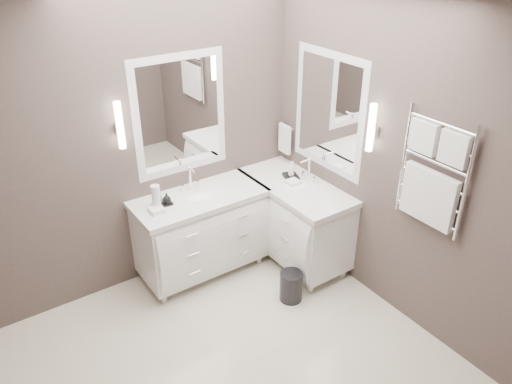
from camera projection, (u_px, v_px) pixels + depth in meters
floor at (230, 371)px, 3.88m from camera, size 3.20×3.00×0.01m
ceiling at (218, 1)px, 2.58m from camera, size 3.20×3.00×0.01m
wall_back at (135, 147)px, 4.31m from camera, size 3.20×0.01×2.70m
wall_front at (408, 377)px, 2.14m from camera, size 3.20×0.01×2.70m
wall_right at (395, 163)px, 4.03m from camera, size 0.01×3.00×2.70m
vanity_back at (201, 229)px, 4.75m from camera, size 1.24×0.59×0.97m
vanity_right at (294, 217)px, 4.95m from camera, size 0.59×1.24×0.97m
mirror_back at (180, 115)px, 4.43m from camera, size 0.90×0.02×1.10m
mirror_right at (328, 112)px, 4.50m from camera, size 0.02×0.90×1.10m
sconce_back at (120, 126)px, 4.08m from camera, size 0.06×0.06×0.40m
sconce_right at (371, 129)px, 4.03m from camera, size 0.06×0.06×0.40m
towel_bar_corner at (285, 138)px, 5.09m from camera, size 0.03×0.22×0.30m
towel_ladder at (432, 179)px, 3.69m from camera, size 0.06×0.58×0.90m
waste_bin at (291, 286)px, 4.54m from camera, size 0.23×0.23×0.29m
amenity_tray_back at (163, 203)px, 4.43m from camera, size 0.16×0.12×0.02m
amenity_tray_right at (291, 177)px, 4.89m from camera, size 0.18×0.21×0.03m
water_bottle at (156, 197)px, 4.32m from camera, size 0.10×0.10×0.22m
soap_bottle_a at (158, 196)px, 4.39m from camera, size 0.07×0.07×0.12m
soap_bottle_b at (167, 198)px, 4.39m from camera, size 0.10×0.10×0.09m
soap_bottle_c at (291, 168)px, 4.85m from camera, size 0.08×0.08×0.15m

